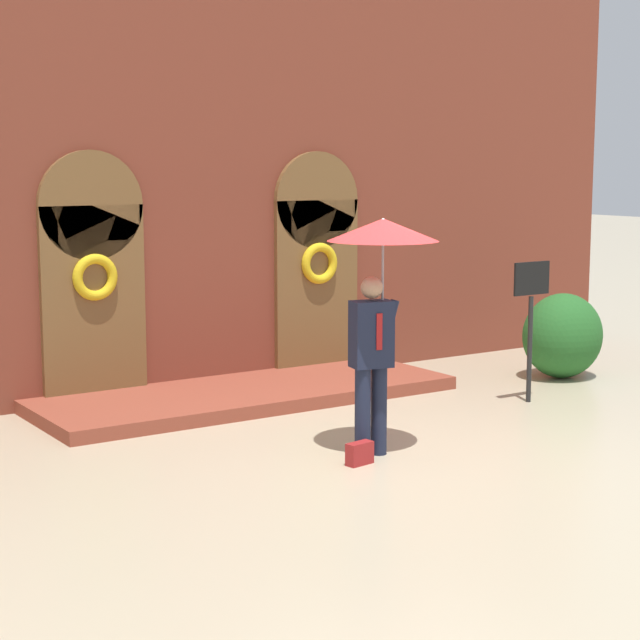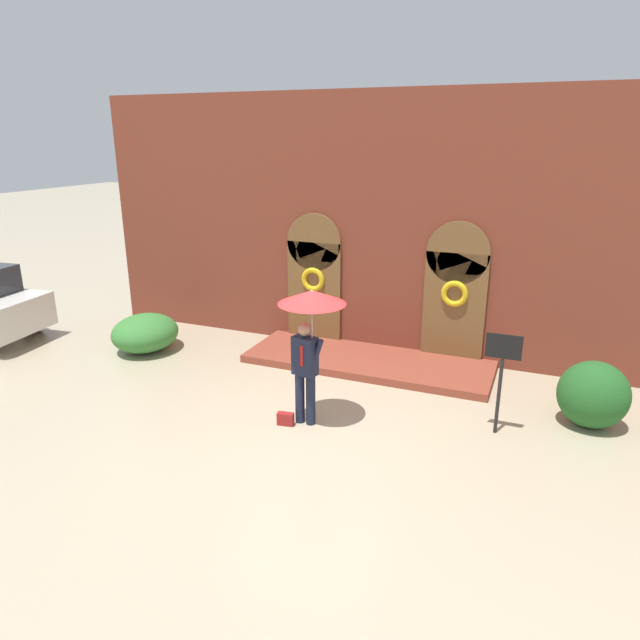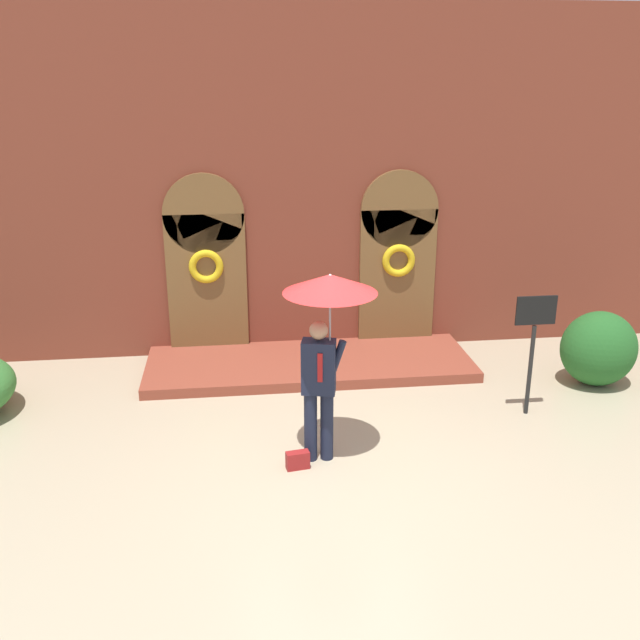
% 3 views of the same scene
% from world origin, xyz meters
% --- Properties ---
extents(ground_plane, '(80.00, 80.00, 0.00)m').
position_xyz_m(ground_plane, '(0.00, 0.00, 0.00)').
color(ground_plane, tan).
extents(building_facade, '(14.00, 2.30, 5.60)m').
position_xyz_m(building_facade, '(-0.00, 4.15, 2.68)').
color(building_facade, brown).
rests_on(building_facade, ground).
extents(person_with_umbrella, '(1.10, 1.10, 2.36)m').
position_xyz_m(person_with_umbrella, '(-0.10, 0.20, 1.91)').
color(person_with_umbrella, '#191E33').
rests_on(person_with_umbrella, ground).
extents(handbag, '(0.30, 0.16, 0.22)m').
position_xyz_m(handbag, '(-0.48, 0.00, 0.11)').
color(handbag, maroon).
rests_on(handbag, ground).
extents(sign_post, '(0.56, 0.06, 1.72)m').
position_xyz_m(sign_post, '(2.84, 1.09, 1.16)').
color(sign_post, black).
rests_on(sign_post, ground).
extents(shrub_left, '(1.43, 1.57, 0.83)m').
position_xyz_m(shrub_left, '(-4.96, 1.99, 0.42)').
color(shrub_left, '#387A33').
rests_on(shrub_left, ground).
extents(shrub_right, '(1.15, 1.00, 1.15)m').
position_xyz_m(shrub_right, '(4.29, 1.93, 0.58)').
color(shrub_right, '#235B23').
rests_on(shrub_right, ground).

